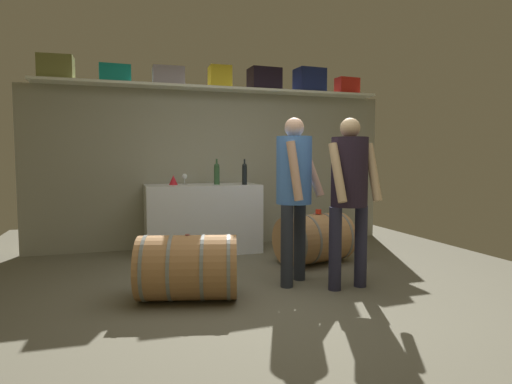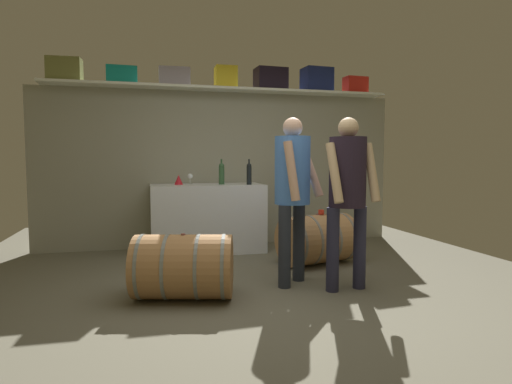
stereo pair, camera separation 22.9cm
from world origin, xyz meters
TOP-DOWN VIEW (x-y plane):
  - ground_plane at (0.00, 0.62)m, footprint 6.10×8.15m
  - back_wall_panel at (0.00, 2.47)m, footprint 4.90×0.10m
  - high_shelf_board at (0.00, 2.32)m, footprint 4.51×0.40m
  - toolcase_olive at (-1.96, 2.32)m, footprint 0.40×0.25m
  - toolcase_teal at (-1.30, 2.32)m, footprint 0.38×0.28m
  - toolcase_grey at (-0.65, 2.32)m, footprint 0.40×0.30m
  - toolcase_yellow at (0.02, 2.32)m, footprint 0.29×0.27m
  - toolcase_black at (0.64, 2.32)m, footprint 0.43×0.31m
  - toolcase_navy at (1.31, 2.32)m, footprint 0.41×0.32m
  - toolcase_red at (1.91, 2.32)m, footprint 0.33×0.21m
  - work_cabinet at (-0.27, 2.08)m, footprint 1.42×0.67m
  - wine_bottle_green at (-0.09, 2.03)m, footprint 0.07×0.07m
  - wine_bottle_dark at (0.23, 1.89)m, footprint 0.06×0.06m
  - wine_glass at (-0.48, 2.20)m, footprint 0.07×0.07m
  - red_funnel at (-0.63, 2.12)m, footprint 0.11×0.11m
  - wine_barrel_near at (0.83, 1.10)m, footprint 0.91×0.73m
  - wine_barrel_far at (-0.74, 0.24)m, footprint 0.93×0.73m
  - tasting_cup at (0.88, 1.10)m, footprint 0.07×0.07m
  - winemaker_pouring at (0.30, 0.42)m, footprint 0.49×0.47m
  - visitor_tasting at (0.72, 0.12)m, footprint 0.47×0.40m

SIDE VIEW (x-z plane):
  - ground_plane at x=0.00m, z-range -0.02..0.00m
  - wine_barrel_far at x=-0.74m, z-range 0.00..0.56m
  - wine_barrel_near at x=0.83m, z-range 0.00..0.57m
  - work_cabinet at x=-0.27m, z-range 0.00..0.86m
  - tasting_cup at x=0.88m, z-range 0.56..0.61m
  - red_funnel at x=-0.63m, z-range 0.86..0.98m
  - visitor_tasting at x=0.72m, z-range 0.18..1.73m
  - wine_glass at x=-0.48m, z-range 0.89..1.02m
  - winemaker_pouring at x=0.30m, z-range 0.18..1.75m
  - wine_bottle_green at x=-0.09m, z-range 0.84..1.17m
  - wine_bottle_dark at x=0.23m, z-range 0.84..1.16m
  - back_wall_panel at x=0.00m, z-range 0.00..2.09m
  - high_shelf_board at x=0.00m, z-range 2.09..2.12m
  - toolcase_teal at x=-1.30m, z-range 2.12..2.33m
  - toolcase_grey at x=-0.65m, z-range 2.12..2.34m
  - toolcase_red at x=1.91m, z-range 2.12..2.35m
  - toolcase_yellow at x=0.02m, z-range 2.12..2.40m
  - toolcase_olive at x=-1.96m, z-range 2.12..2.40m
  - toolcase_black at x=0.64m, z-range 2.12..2.41m
  - toolcase_navy at x=1.31m, z-range 2.12..2.45m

